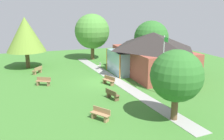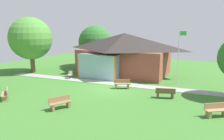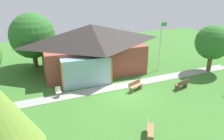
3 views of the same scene
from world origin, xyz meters
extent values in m
plane|color=#3D752D|center=(0.00, 0.00, 0.00)|extent=(44.00, 44.00, 0.00)
cube|color=brown|center=(-1.34, 6.70, 1.49)|extent=(10.10, 6.40, 2.98)
pyramid|color=#2D2826|center=(-1.34, 6.70, 3.95)|extent=(11.10, 7.40, 1.94)
cube|color=#8CB2BF|center=(-2.86, 2.90, 1.34)|extent=(4.54, 1.20, 2.69)
cylinder|color=orange|center=(-5.13, 2.30, 1.34)|extent=(0.12, 0.12, 2.69)
cylinder|color=orange|center=(-0.58, 2.30, 1.34)|extent=(0.12, 0.12, 2.69)
cube|color=#999993|center=(0.00, 1.66, 0.01)|extent=(25.78, 3.28, 0.03)
cylinder|color=silver|center=(5.32, 4.09, 2.66)|extent=(0.08, 0.08, 5.31)
cube|color=green|center=(5.62, 4.09, 4.96)|extent=(0.60, 0.02, 0.40)
cube|color=#9E7A51|center=(8.65, -2.74, 0.45)|extent=(1.48, 1.22, 0.06)
cube|color=#9E7A51|center=(9.10, -2.43, 0.20)|extent=(0.36, 0.42, 0.39)
cube|color=#9E7A51|center=(8.20, -3.06, 0.20)|extent=(0.36, 0.42, 0.39)
cube|color=#9E7A51|center=(8.54, -2.59, 0.66)|extent=(1.26, 0.91, 0.36)
cube|color=olive|center=(1.03, 0.41, 0.45)|extent=(1.54, 1.04, 0.06)
cube|color=olive|center=(1.53, 0.65, 0.20)|extent=(0.32, 0.43, 0.39)
cube|color=olive|center=(0.54, 0.18, 0.20)|extent=(0.32, 0.43, 0.39)
cube|color=olive|center=(0.95, 0.58, 0.66)|extent=(1.38, 0.70, 0.36)
cube|color=olive|center=(-0.79, -5.89, 0.45)|extent=(1.10, 1.53, 0.06)
cube|color=olive|center=(-0.52, -5.40, 0.20)|extent=(0.43, 0.33, 0.39)
cube|color=olive|center=(-1.05, -6.37, 0.20)|extent=(0.43, 0.33, 0.39)
cube|color=olive|center=(-0.95, -5.80, 0.66)|extent=(0.77, 1.35, 0.36)
cube|color=#9E7A51|center=(-5.89, -6.23, 0.45)|extent=(1.45, 1.27, 0.06)
cube|color=#9E7A51|center=(-5.45, -6.57, 0.20)|extent=(0.37, 0.41, 0.39)
cube|color=#9E7A51|center=(-6.32, -5.89, 0.20)|extent=(0.37, 0.41, 0.39)
cube|color=#9E7A51|center=(-5.77, -6.08, 0.66)|extent=(1.22, 0.97, 0.36)
cube|color=brown|center=(5.10, -0.55, 0.45)|extent=(1.56, 0.85, 0.06)
cube|color=brown|center=(4.57, -0.71, 0.20)|extent=(0.27, 0.43, 0.39)
cube|color=brown|center=(5.62, -0.40, 0.20)|extent=(0.27, 0.43, 0.39)
cube|color=brown|center=(5.15, -0.74, 0.66)|extent=(1.45, 0.49, 0.36)
cube|color=beige|center=(-5.62, 1.35, 0.44)|extent=(0.48, 0.48, 0.04)
cube|color=beige|center=(-5.64, 1.55, 0.66)|extent=(0.44, 0.08, 0.40)
cylinder|color=#4C4C51|center=(-5.62, 1.35, 0.21)|extent=(0.10, 0.10, 0.42)
cylinder|color=#4C4C51|center=(-5.62, 1.35, 0.01)|extent=(0.36, 0.36, 0.02)
cylinder|color=brown|center=(-9.56, -7.19, 1.07)|extent=(0.53, 0.53, 2.14)
cone|color=olive|center=(-9.56, -7.19, 4.36)|extent=(4.93, 4.93, 4.43)
cylinder|color=brown|center=(-12.05, 2.26, 1.16)|extent=(0.54, 0.54, 2.32)
sphere|color=#4C8C38|center=(-12.05, 2.26, 4.27)|extent=(5.20, 5.20, 5.20)
cylinder|color=brown|center=(10.29, 2.13, 0.92)|extent=(0.46, 0.46, 1.84)
sphere|color=#2D6B28|center=(10.29, 2.13, 3.17)|extent=(3.55, 3.55, 3.55)
cylinder|color=brown|center=(-7.12, 9.56, 0.85)|extent=(0.52, 0.52, 1.70)
sphere|color=#2D6B28|center=(-7.12, 9.56, 3.52)|extent=(4.87, 4.87, 4.87)
camera|label=1|loc=(23.67, -7.14, 7.49)|focal=39.16mm
camera|label=2|loc=(7.83, -15.78, 5.17)|focal=31.91mm
camera|label=3|loc=(-7.23, -17.16, 9.60)|focal=38.59mm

